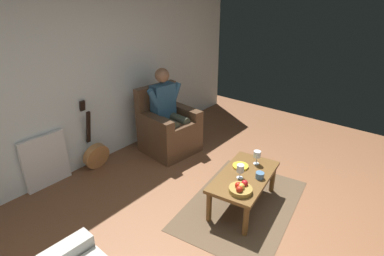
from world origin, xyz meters
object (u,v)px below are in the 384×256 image
Objects in this scene: coffee_table at (244,180)px; decorative_dish at (240,166)px; armchair at (168,129)px; guitar at (96,154)px; wine_glass_far at (257,155)px; fruit_bowl at (241,189)px; candle_jar at (260,175)px; wine_glass_near at (240,169)px; person_seated at (168,109)px.

coffee_table is 0.19m from decorative_dish.
guitar is at bearing -16.22° from armchair.
armchair is 1.12m from guitar.
coffee_table is 6.06× the size of wine_glass_far.
wine_glass_far is (-0.30, -0.01, 0.19)m from coffee_table.
wine_glass_far is 0.92× the size of decorative_dish.
fruit_bowl is 0.35m from candle_jar.
armchair is 5.99× the size of wine_glass_near.
wine_glass_near is (-0.49, 2.00, 0.30)m from guitar.
fruit_bowl is (0.74, 1.69, -0.24)m from person_seated.
armchair reaches higher than coffee_table.
person_seated is 1.86m from fruit_bowl.
wine_glass_far is (0.14, 1.55, -0.16)m from person_seated.
candle_jar is at bearing 174.33° from fruit_bowl.
fruit_bowl is at bearing 72.76° from person_seated.
guitar is at bearing -74.11° from coffee_table.
decorative_dish is (-0.20, -0.11, -0.10)m from wine_glass_near.
armchair reaches higher than wine_glass_far.
armchair is 1.59m from wine_glass_far.
guitar is 5.85× the size of wine_glass_near.
coffee_table is 0.35m from wine_glass_far.
wine_glass_near is 0.89× the size of decorative_dish.
armchair is at bearing -105.72° from coffee_table.
person_seated is (0.00, 0.02, 0.34)m from armchair.
candle_jar is (0.06, 0.28, 0.02)m from decorative_dish.
wine_glass_near reaches higher than coffee_table.
wine_glass_far is (-0.38, -0.00, 0.01)m from wine_glass_near.
person_seated reaches higher than decorative_dish.
wine_glass_near is at bearing -147.43° from fruit_bowl.
armchair is at bearing -113.45° from fruit_bowl.
guitar is 4.03× the size of fruit_bowl.
wine_glass_far is 0.24m from decorative_dish.
candle_jar is at bearing 127.95° from wine_glass_near.
decorative_dish is at bearing -30.89° from wine_glass_far.
person_seated reaches higher than armchair.
coffee_table is at bearing 45.93° from decorative_dish.
armchair is 5.82× the size of wine_glass_far.
armchair reaches higher than fruit_bowl.
guitar is (0.57, -2.02, -0.13)m from coffee_table.
decorative_dish is 0.29m from candle_jar.
wine_glass_far reaches higher than fruit_bowl.
decorative_dish is (-0.69, 1.89, 0.20)m from guitar.
armchair is 10.53× the size of candle_jar.
person_seated is 7.69× the size of wine_glass_near.
coffee_table is at bearing 170.94° from wine_glass_near.
guitar is at bearing -73.89° from candle_jar.
candle_jar is (0.39, 1.73, -0.25)m from person_seated.
person_seated is 7.47× the size of wine_glass_far.
wine_glass_near reaches higher than decorative_dish.
candle_jar is (0.25, 0.17, -0.09)m from wine_glass_far.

